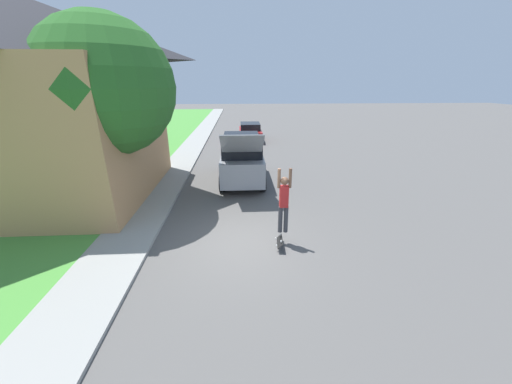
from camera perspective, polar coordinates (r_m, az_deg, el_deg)
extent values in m
plane|color=#54514F|center=(9.11, -3.11, -9.75)|extent=(120.00, 120.00, 0.00)
cube|color=#478E38|center=(16.64, -32.04, 1.68)|extent=(10.00, 80.00, 0.08)
cube|color=gray|center=(15.02, -17.18, 2.25)|extent=(1.80, 80.00, 0.10)
cube|color=tan|center=(14.88, -37.77, 9.46)|extent=(8.68, 7.69, 5.37)
pyramid|color=#28282D|center=(14.89, -41.35, 23.91)|extent=(9.48, 8.49, 2.32)
cylinder|color=brown|center=(11.92, -25.48, 4.36)|extent=(0.36, 0.36, 3.14)
sphere|color=#286023|center=(11.53, -27.79, 17.98)|extent=(4.65, 4.65, 4.65)
cube|color=gray|center=(14.25, -2.84, 5.91)|extent=(1.94, 4.86, 1.12)
cube|color=black|center=(14.15, -2.91, 9.55)|extent=(1.79, 3.79, 0.67)
cylinder|color=black|center=(15.87, -6.25, 5.33)|extent=(0.24, 0.76, 0.76)
cylinder|color=black|center=(15.88, 0.51, 5.47)|extent=(0.24, 0.76, 0.76)
cylinder|color=black|center=(13.00, -6.82, 1.70)|extent=(0.24, 0.76, 0.76)
cylinder|color=black|center=(13.01, 1.40, 1.88)|extent=(0.24, 0.76, 0.76)
cube|color=gray|center=(11.50, -2.81, 9.59)|extent=(1.71, 1.35, 0.96)
cube|color=maroon|center=(24.80, -1.17, 11.60)|extent=(1.82, 4.11, 0.73)
cube|color=black|center=(24.61, -1.17, 13.01)|extent=(1.60, 2.14, 0.53)
cylinder|color=black|center=(26.05, -3.25, 11.46)|extent=(0.20, 0.60, 0.60)
cylinder|color=black|center=(26.11, 0.69, 11.52)|extent=(0.20, 0.60, 0.60)
cylinder|color=black|center=(23.62, -3.21, 10.46)|extent=(0.20, 0.60, 0.60)
cylinder|color=black|center=(23.69, 1.12, 10.52)|extent=(0.20, 0.60, 0.60)
cylinder|color=#38383D|center=(8.62, 4.88, -5.48)|extent=(0.13, 0.13, 0.84)
cylinder|color=#38383D|center=(8.65, 6.00, -5.44)|extent=(0.13, 0.13, 0.84)
cube|color=#B22323|center=(8.33, 5.61, -0.89)|extent=(0.25, 0.20, 0.64)
sphere|color=brown|center=(8.16, 5.73, 2.22)|extent=(0.23, 0.23, 0.23)
cylinder|color=brown|center=(8.11, 4.64, 2.73)|extent=(0.09, 0.09, 0.57)
cylinder|color=brown|center=(8.16, 6.86, 2.77)|extent=(0.09, 0.09, 0.57)
cube|color=black|center=(8.74, 4.78, -9.77)|extent=(0.23, 0.77, 0.23)
cylinder|color=silver|center=(8.91, 4.87, -8.45)|extent=(0.03, 0.06, 0.06)
cylinder|color=silver|center=(8.96, 3.97, -9.24)|extent=(0.03, 0.06, 0.06)
cylinder|color=silver|center=(8.48, 5.04, -9.80)|extent=(0.03, 0.06, 0.06)
cylinder|color=silver|center=(8.53, 4.09, -10.62)|extent=(0.03, 0.06, 0.06)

